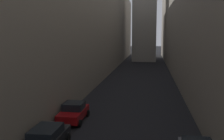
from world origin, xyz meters
name	(u,v)px	position (x,y,z in m)	size (l,w,h in m)	color
ground_plane	(139,78)	(0.00, 48.00, 0.00)	(264.00, 264.00, 0.00)	black
building_block_left	(73,23)	(-11.47, 50.00, 9.14)	(11.94, 108.00, 18.27)	gray
building_block_right	(221,16)	(12.83, 50.00, 10.03)	(14.66, 108.00, 20.06)	gray
parked_car_left_third	(47,138)	(-4.40, 19.11, 0.78)	(1.92, 4.51, 1.50)	black
parked_car_left_far	(73,112)	(-4.40, 25.00, 0.76)	(1.97, 4.02, 1.53)	maroon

